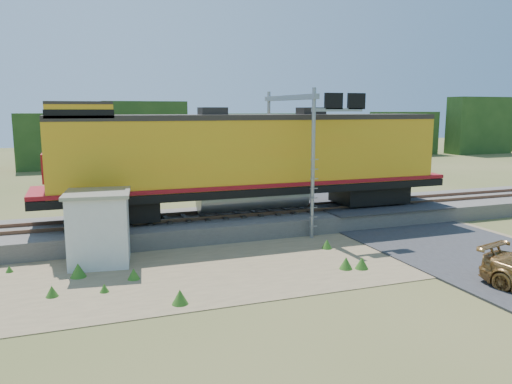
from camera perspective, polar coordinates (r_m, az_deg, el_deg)
name	(u,v)px	position (r m, az deg, el deg)	size (l,w,h in m)	color
ground	(305,261)	(20.25, 5.65, -7.87)	(140.00, 140.00, 0.00)	#475123
ballast	(255,220)	(25.50, -0.16, -3.27)	(70.00, 5.00, 0.80)	slate
rails	(255,211)	(25.40, -0.16, -2.21)	(70.00, 1.54, 0.16)	brown
dirt_shoulder	(254,262)	(19.95, -0.22, -8.05)	(26.00, 8.00, 0.03)	#8C7754
road	(436,239)	(24.54, 19.86, -5.10)	(7.00, 66.00, 0.86)	#38383A
tree_line_north	(156,136)	(56.13, -11.35, 6.24)	(130.00, 3.00, 6.50)	#1E3B15
weed_clumps	(220,270)	(19.15, -4.09, -8.87)	(15.00, 6.20, 0.56)	#33691E
locomotive	(248,158)	(24.88, -0.94, 3.91)	(20.85, 3.18, 5.38)	black
shed	(99,228)	(20.39, -17.49, -3.90)	(2.72, 2.72, 2.88)	silver
signal_gantry	(301,125)	(25.12, 5.14, 7.65)	(2.77, 6.20, 6.98)	gray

